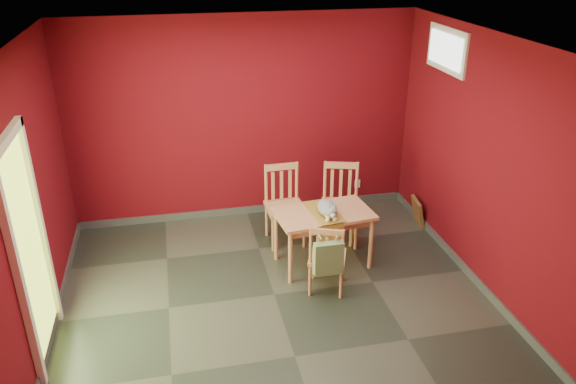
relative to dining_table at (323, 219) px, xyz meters
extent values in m
plane|color=#2D342D|center=(-0.68, -0.51, -0.59)|extent=(4.50, 4.50, 0.00)
plane|color=#5C0912|center=(-0.68, 1.49, 0.76)|extent=(4.50, 0.00, 4.50)
plane|color=#5C0912|center=(-0.68, -2.51, 0.76)|extent=(4.50, 0.00, 4.50)
plane|color=#5C0912|center=(-2.93, -0.51, 0.76)|extent=(0.00, 4.00, 4.00)
plane|color=#5C0912|center=(1.57, -0.51, 0.76)|extent=(0.00, 4.00, 4.00)
plane|color=white|center=(-0.68, -0.51, 2.11)|extent=(4.50, 4.50, 0.00)
cube|color=#3F4244|center=(-0.68, 1.48, -0.54)|extent=(4.50, 0.02, 0.10)
cube|color=#3F4244|center=(-2.92, -0.51, -0.54)|extent=(0.03, 4.00, 0.10)
cube|color=#3F4244|center=(1.56, -0.51, -0.54)|extent=(0.03, 4.00, 0.10)
cube|color=#B7D838|center=(-2.92, -0.91, 0.43)|extent=(0.02, 0.85, 2.05)
cube|color=white|center=(-2.89, -1.37, 0.47)|extent=(0.06, 0.08, 2.13)
cube|color=white|center=(-2.89, -0.44, 0.47)|extent=(0.06, 0.08, 2.13)
cube|color=white|center=(-2.89, -0.91, 1.50)|extent=(0.06, 1.01, 0.08)
cube|color=white|center=(1.55, 0.49, 1.76)|extent=(0.03, 0.90, 0.50)
cube|color=white|center=(1.53, 0.49, 1.76)|extent=(0.02, 0.76, 0.36)
cube|color=silver|center=(0.92, 1.48, -0.29)|extent=(0.08, 0.02, 0.12)
cube|color=tan|center=(0.00, 0.00, 0.07)|extent=(1.15, 0.75, 0.04)
cube|color=tan|center=(0.00, 0.00, 0.00)|extent=(1.03, 0.63, 0.09)
cylinder|color=tan|center=(-0.46, -0.31, -0.27)|extent=(0.05, 0.05, 0.64)
cylinder|color=tan|center=(-0.51, 0.21, -0.27)|extent=(0.05, 0.05, 0.64)
cylinder|color=tan|center=(0.51, -0.21, -0.27)|extent=(0.05, 0.05, 0.64)
cylinder|color=tan|center=(0.46, 0.31, -0.27)|extent=(0.05, 0.05, 0.64)
cube|color=olive|center=(0.00, 0.00, 0.09)|extent=(0.37, 0.65, 0.01)
cube|color=olive|center=(0.00, -0.32, -0.07)|extent=(0.30, 0.04, 0.31)
cube|color=tan|center=(-0.32, 0.61, -0.12)|extent=(0.47, 0.47, 0.04)
cylinder|color=tan|center=(-0.51, 0.41, -0.37)|extent=(0.04, 0.04, 0.45)
cylinder|color=tan|center=(-0.52, 0.80, -0.37)|extent=(0.04, 0.04, 0.45)
cylinder|color=tan|center=(-0.12, 0.42, -0.37)|extent=(0.04, 0.04, 0.45)
cylinder|color=tan|center=(-0.13, 0.81, -0.37)|extent=(0.04, 0.04, 0.45)
cylinder|color=tan|center=(-0.52, 0.80, 0.14)|extent=(0.04, 0.04, 0.49)
cylinder|color=tan|center=(-0.13, 0.81, 0.14)|extent=(0.04, 0.04, 0.49)
cube|color=tan|center=(-0.32, 0.81, 0.35)|extent=(0.42, 0.05, 0.08)
cube|color=tan|center=(-0.43, 0.80, 0.10)|extent=(0.04, 0.02, 0.38)
cube|color=tan|center=(-0.32, 0.81, 0.10)|extent=(0.04, 0.02, 0.38)
cube|color=tan|center=(-0.22, 0.81, 0.10)|extent=(0.04, 0.02, 0.38)
cube|color=tan|center=(0.35, 0.48, -0.12)|extent=(0.58, 0.58, 0.04)
cylinder|color=tan|center=(0.11, 0.35, -0.37)|extent=(0.04, 0.04, 0.45)
cylinder|color=tan|center=(0.22, 0.73, -0.37)|extent=(0.04, 0.04, 0.45)
cylinder|color=tan|center=(0.49, 0.23, -0.37)|extent=(0.04, 0.04, 0.45)
cylinder|color=tan|center=(0.60, 0.62, -0.37)|extent=(0.04, 0.04, 0.45)
cylinder|color=tan|center=(0.22, 0.73, 0.15)|extent=(0.04, 0.04, 0.50)
cylinder|color=tan|center=(0.60, 0.62, 0.15)|extent=(0.04, 0.04, 0.50)
cube|color=tan|center=(0.41, 0.67, 0.36)|extent=(0.41, 0.16, 0.08)
cube|color=tan|center=(0.30, 0.70, 0.11)|extent=(0.04, 0.03, 0.39)
cube|color=tan|center=(0.41, 0.67, 0.11)|extent=(0.04, 0.03, 0.39)
cube|color=tan|center=(0.51, 0.64, 0.11)|extent=(0.04, 0.03, 0.39)
cube|color=tan|center=(-0.09, -0.50, -0.20)|extent=(0.50, 0.50, 0.04)
cylinder|color=tan|center=(0.12, -0.40, -0.41)|extent=(0.03, 0.03, 0.38)
cylinder|color=tan|center=(0.01, -0.71, -0.41)|extent=(0.03, 0.03, 0.38)
cylinder|color=tan|center=(-0.19, -0.29, -0.41)|extent=(0.03, 0.03, 0.38)
cylinder|color=tan|center=(-0.30, -0.60, -0.41)|extent=(0.03, 0.03, 0.38)
cylinder|color=tan|center=(0.01, -0.71, 0.03)|extent=(0.03, 0.03, 0.41)
cylinder|color=tan|center=(-0.30, -0.60, 0.03)|extent=(0.03, 0.03, 0.41)
cube|color=tan|center=(-0.15, -0.66, 0.20)|extent=(0.34, 0.15, 0.06)
cube|color=tan|center=(-0.06, -0.69, -0.01)|extent=(0.04, 0.03, 0.32)
cube|color=tan|center=(-0.15, -0.66, -0.01)|extent=(0.04, 0.03, 0.32)
cube|color=tan|center=(-0.24, -0.62, -0.01)|extent=(0.04, 0.03, 0.32)
cube|color=#638959|center=(-0.15, -0.74, -0.07)|extent=(0.30, 0.10, 0.36)
cylinder|color=#638959|center=(-0.24, -0.68, 0.17)|extent=(0.02, 0.15, 0.02)
cylinder|color=#638959|center=(-0.06, -0.68, 0.17)|extent=(0.02, 0.15, 0.02)
cube|color=brown|center=(1.51, 0.70, -0.42)|extent=(0.16, 0.36, 0.35)
cube|color=black|center=(1.51, 0.70, -0.42)|extent=(0.11, 0.25, 0.25)
camera|label=1|loc=(-1.60, -5.47, 2.98)|focal=35.00mm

